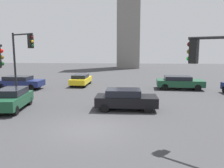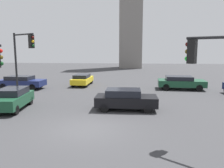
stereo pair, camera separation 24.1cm
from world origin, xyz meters
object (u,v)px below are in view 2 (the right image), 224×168
(car_0, at_px, (22,82))
(car_5, at_px, (181,82))
(car_4, at_px, (12,98))
(car_3, at_px, (82,79))
(traffic_light_0, at_px, (23,52))
(car_2, at_px, (125,99))

(car_0, distance_m, car_5, 16.32)
(car_0, xyz_separation_m, car_4, (3.24, -7.82, 0.02))
(car_4, height_order, car_5, car_4)
(car_5, bearing_deg, car_3, 175.11)
(car_0, height_order, car_4, car_4)
(traffic_light_0, distance_m, car_4, 4.08)
(traffic_light_0, xyz_separation_m, car_5, (13.40, 6.28, -3.07))
(car_3, distance_m, car_5, 10.65)
(car_0, relative_size, car_5, 0.98)
(traffic_light_0, height_order, car_3, traffic_light_0)
(car_3, relative_size, car_5, 0.86)
(car_2, height_order, car_5, car_2)
(car_5, bearing_deg, car_4, -141.67)
(car_2, height_order, car_3, car_2)
(car_2, bearing_deg, car_0, 146.00)
(car_4, bearing_deg, car_3, 160.90)
(car_3, xyz_separation_m, car_4, (-2.51, -10.58, 0.08))
(traffic_light_0, bearing_deg, car_4, -50.13)
(car_2, distance_m, car_3, 11.29)
(car_2, relative_size, car_3, 1.01)
(traffic_light_0, bearing_deg, car_0, 151.57)
(car_0, distance_m, car_4, 8.47)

